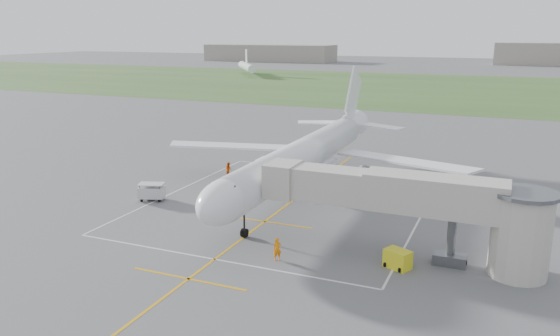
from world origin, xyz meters
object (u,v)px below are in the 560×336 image
at_px(gpu_unit, 398,259).
at_px(jet_bridge, 424,205).
at_px(baggage_cart, 152,192).
at_px(ramp_worker_wing, 229,169).
at_px(airliner, 303,156).
at_px(ramp_worker_nose, 277,249).

bearing_deg(gpu_unit, jet_bridge, 81.28).
height_order(baggage_cart, ramp_worker_wing, baggage_cart).
relative_size(airliner, ramp_worker_wing, 24.40).
bearing_deg(ramp_worker_nose, gpu_unit, -21.07).
distance_m(gpu_unit, ramp_worker_nose, 9.70).
bearing_deg(gpu_unit, baggage_cart, -169.46).
height_order(jet_bridge, gpu_unit, jet_bridge).
height_order(jet_bridge, baggage_cart, jet_bridge).
bearing_deg(ramp_worker_nose, ramp_worker_wing, 91.67).
bearing_deg(jet_bridge, ramp_worker_nose, -157.18).
distance_m(airliner, baggage_cart, 17.56).
distance_m(jet_bridge, ramp_worker_nose, 12.41).
bearing_deg(baggage_cart, jet_bridge, -29.18).
xyz_separation_m(airliner, ramp_worker_wing, (-11.47, 3.07, -3.43)).
xyz_separation_m(airliner, jet_bridge, (15.72, -14.25, 0.35)).
relative_size(jet_bridge, ramp_worker_wing, 12.21).
xyz_separation_m(jet_bridge, ramp_worker_nose, (-10.89, -4.58, -3.79)).
bearing_deg(ramp_worker_wing, jet_bridge, 178.87).
bearing_deg(baggage_cart, airliner, 12.74).
relative_size(baggage_cart, ramp_worker_nose, 1.66).
distance_m(ramp_worker_nose, ramp_worker_wing, 27.30).
height_order(ramp_worker_nose, ramp_worker_wing, ramp_worker_wing).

